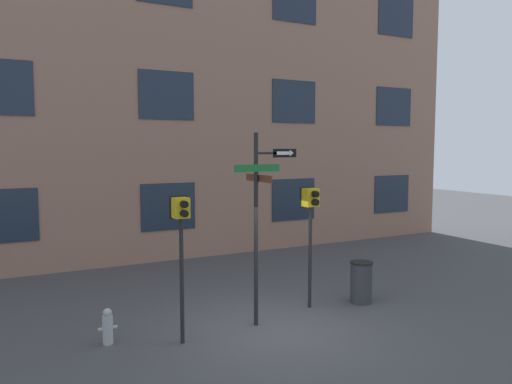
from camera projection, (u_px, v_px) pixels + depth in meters
ground_plane at (277, 330)px, 10.17m from camera, size 60.00×60.00×0.00m
building_facade at (163, 40)px, 16.02m from camera, size 24.00×0.63×14.34m
street_sign_pole at (260, 212)px, 10.29m from camera, size 1.47×1.10×4.02m
pedestrian_signal_left at (181, 230)px, 9.30m from camera, size 0.35×0.40×2.82m
pedestrian_signal_right at (311, 213)px, 11.43m from camera, size 0.39×0.40×2.81m
fire_hydrant at (108, 327)px, 9.42m from camera, size 0.35×0.19×0.69m
trash_bin at (361, 282)px, 11.94m from camera, size 0.55×0.55×1.00m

